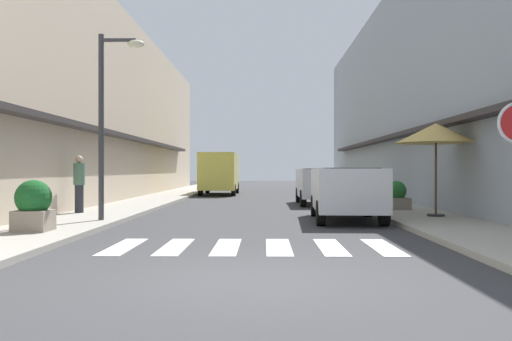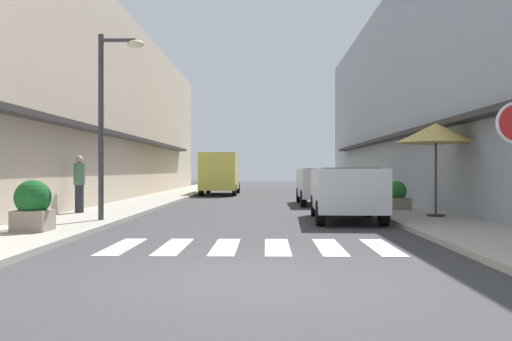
{
  "view_description": "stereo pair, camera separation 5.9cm",
  "coord_description": "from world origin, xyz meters",
  "px_view_note": "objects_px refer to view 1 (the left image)",
  "views": [
    {
      "loc": [
        0.22,
        -6.88,
        1.42
      ],
      "look_at": [
        -0.04,
        9.78,
        1.4
      ],
      "focal_mm": 37.93,
      "sensor_mm": 36.0,
      "label": 1
    },
    {
      "loc": [
        0.27,
        -6.88,
        1.42
      ],
      "look_at": [
        -0.04,
        9.78,
        1.4
      ],
      "focal_mm": 37.93,
      "sensor_mm": 36.0,
      "label": 2
    }
  ],
  "objects_px": {
    "delivery_van": "(220,170)",
    "pedestrian_walking_near": "(79,183)",
    "parked_car_mid": "(320,182)",
    "planter_midblock": "(396,197)",
    "street_lamp": "(109,105)",
    "cafe_umbrella": "(436,134)",
    "parked_car_near": "(346,188)",
    "planter_corner": "(33,205)"
  },
  "relations": [
    {
      "from": "parked_car_mid",
      "to": "street_lamp",
      "type": "distance_m",
      "value": 10.46
    },
    {
      "from": "parked_car_near",
      "to": "planter_midblock",
      "type": "distance_m",
      "value": 3.51
    },
    {
      "from": "delivery_van",
      "to": "pedestrian_walking_near",
      "type": "height_order",
      "value": "delivery_van"
    },
    {
      "from": "planter_corner",
      "to": "pedestrian_walking_near",
      "type": "bearing_deg",
      "value": 98.3
    },
    {
      "from": "parked_car_mid",
      "to": "planter_midblock",
      "type": "distance_m",
      "value": 4.66
    },
    {
      "from": "cafe_umbrella",
      "to": "planter_midblock",
      "type": "relative_size",
      "value": 2.77
    },
    {
      "from": "planter_midblock",
      "to": "pedestrian_walking_near",
      "type": "bearing_deg",
      "value": -171.16
    },
    {
      "from": "parked_car_mid",
      "to": "delivery_van",
      "type": "bearing_deg",
      "value": 118.55
    },
    {
      "from": "delivery_van",
      "to": "planter_midblock",
      "type": "bearing_deg",
      "value": -62.13
    },
    {
      "from": "delivery_van",
      "to": "cafe_umbrella",
      "type": "height_order",
      "value": "cafe_umbrella"
    },
    {
      "from": "cafe_umbrella",
      "to": "pedestrian_walking_near",
      "type": "height_order",
      "value": "cafe_umbrella"
    },
    {
      "from": "cafe_umbrella",
      "to": "pedestrian_walking_near",
      "type": "distance_m",
      "value": 10.55
    },
    {
      "from": "street_lamp",
      "to": "planter_corner",
      "type": "distance_m",
      "value": 3.63
    },
    {
      "from": "cafe_umbrella",
      "to": "planter_midblock",
      "type": "distance_m",
      "value": 3.29
    },
    {
      "from": "street_lamp",
      "to": "planter_midblock",
      "type": "height_order",
      "value": "street_lamp"
    },
    {
      "from": "parked_car_mid",
      "to": "planter_corner",
      "type": "distance_m",
      "value": 12.8
    },
    {
      "from": "pedestrian_walking_near",
      "to": "street_lamp",
      "type": "bearing_deg",
      "value": -143.85
    },
    {
      "from": "street_lamp",
      "to": "pedestrian_walking_near",
      "type": "bearing_deg",
      "value": 124.01
    },
    {
      "from": "street_lamp",
      "to": "pedestrian_walking_near",
      "type": "height_order",
      "value": "street_lamp"
    },
    {
      "from": "parked_car_near",
      "to": "street_lamp",
      "type": "distance_m",
      "value": 6.75
    },
    {
      "from": "parked_car_mid",
      "to": "street_lamp",
      "type": "height_order",
      "value": "street_lamp"
    },
    {
      "from": "pedestrian_walking_near",
      "to": "delivery_van",
      "type": "bearing_deg",
      "value": -9.7
    },
    {
      "from": "parked_car_near",
      "to": "planter_midblock",
      "type": "xyz_separation_m",
      "value": [
        2.06,
        2.81,
        -0.39
      ]
    },
    {
      "from": "cafe_umbrella",
      "to": "planter_midblock",
      "type": "height_order",
      "value": "cafe_umbrella"
    },
    {
      "from": "parked_car_mid",
      "to": "pedestrian_walking_near",
      "type": "height_order",
      "value": "pedestrian_walking_near"
    },
    {
      "from": "street_lamp",
      "to": "planter_corner",
      "type": "xyz_separation_m",
      "value": [
        -0.88,
        -2.54,
        -2.43
      ]
    },
    {
      "from": "cafe_umbrella",
      "to": "parked_car_mid",
      "type": "bearing_deg",
      "value": 110.29
    },
    {
      "from": "parked_car_near",
      "to": "delivery_van",
      "type": "bearing_deg",
      "value": 106.96
    },
    {
      "from": "planter_corner",
      "to": "pedestrian_walking_near",
      "type": "height_order",
      "value": "pedestrian_walking_near"
    },
    {
      "from": "street_lamp",
      "to": "pedestrian_walking_near",
      "type": "distance_m",
      "value": 3.51
    },
    {
      "from": "delivery_van",
      "to": "cafe_umbrella",
      "type": "xyz_separation_m",
      "value": [
        7.35,
        -15.69,
        1.02
      ]
    },
    {
      "from": "delivery_van",
      "to": "pedestrian_walking_near",
      "type": "distance_m",
      "value": 14.9
    },
    {
      "from": "planter_corner",
      "to": "planter_midblock",
      "type": "xyz_separation_m",
      "value": [
        9.23,
        6.45,
        -0.13
      ]
    },
    {
      "from": "parked_car_near",
      "to": "delivery_van",
      "type": "xyz_separation_m",
      "value": [
        -4.83,
        15.84,
        0.48
      ]
    },
    {
      "from": "street_lamp",
      "to": "cafe_umbrella",
      "type": "relative_size",
      "value": 1.85
    },
    {
      "from": "planter_midblock",
      "to": "parked_car_mid",
      "type": "bearing_deg",
      "value": 116.39
    },
    {
      "from": "street_lamp",
      "to": "pedestrian_walking_near",
      "type": "xyz_separation_m",
      "value": [
        -1.59,
        2.36,
        -2.06
      ]
    },
    {
      "from": "street_lamp",
      "to": "pedestrian_walking_near",
      "type": "relative_size",
      "value": 2.78
    },
    {
      "from": "parked_car_near",
      "to": "pedestrian_walking_near",
      "type": "distance_m",
      "value": 7.99
    },
    {
      "from": "parked_car_mid",
      "to": "planter_midblock",
      "type": "bearing_deg",
      "value": -63.61
    },
    {
      "from": "parked_car_mid",
      "to": "delivery_van",
      "type": "xyz_separation_m",
      "value": [
        -4.83,
        8.88,
        0.48
      ]
    },
    {
      "from": "parked_car_mid",
      "to": "planter_midblock",
      "type": "height_order",
      "value": "parked_car_mid"
    }
  ]
}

